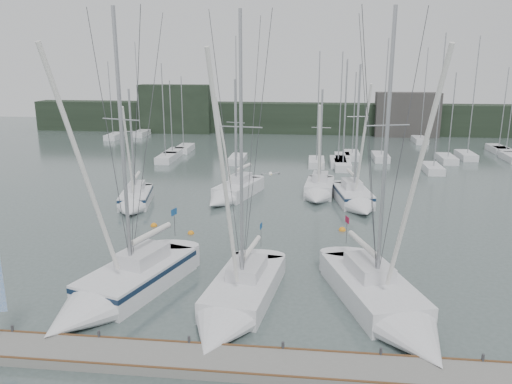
{
  "coord_description": "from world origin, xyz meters",
  "views": [
    {
      "loc": [
        2.94,
        -22.48,
        12.07
      ],
      "look_at": [
        -0.15,
        5.0,
        4.7
      ],
      "focal_mm": 35.0,
      "sensor_mm": 36.0,
      "label": 1
    }
  ],
  "objects_px": {
    "sailboat_mid_c": "(318,192)",
    "buoy_b": "(342,230)",
    "sailboat_mid_b": "(230,194)",
    "sailboat_near_left": "(114,291)",
    "buoy_a": "(191,234)",
    "sailboat_near_center": "(233,306)",
    "buoy_c": "(154,226)",
    "sailboat_mid_a": "(134,201)",
    "sailboat_near_right": "(391,310)",
    "sailboat_mid_d": "(356,200)"
  },
  "relations": [
    {
      "from": "sailboat_mid_c",
      "to": "buoy_b",
      "type": "distance_m",
      "value": 8.89
    },
    {
      "from": "sailboat_mid_a",
      "to": "buoy_a",
      "type": "xyz_separation_m",
      "value": [
        6.26,
        -5.77,
        -0.55
      ]
    },
    {
      "from": "sailboat_mid_a",
      "to": "sailboat_mid_c",
      "type": "xyz_separation_m",
      "value": [
        15.41,
        4.86,
        0.02
      ]
    },
    {
      "from": "sailboat_mid_a",
      "to": "sailboat_mid_b",
      "type": "bearing_deg",
      "value": 12.49
    },
    {
      "from": "sailboat_mid_c",
      "to": "buoy_c",
      "type": "bearing_deg",
      "value": -138.14
    },
    {
      "from": "sailboat_mid_b",
      "to": "buoy_c",
      "type": "bearing_deg",
      "value": -102.95
    },
    {
      "from": "sailboat_near_left",
      "to": "sailboat_mid_c",
      "type": "relative_size",
      "value": 1.51
    },
    {
      "from": "sailboat_near_center",
      "to": "buoy_b",
      "type": "height_order",
      "value": "sailboat_near_center"
    },
    {
      "from": "sailboat_near_center",
      "to": "sailboat_mid_a",
      "type": "bearing_deg",
      "value": 130.91
    },
    {
      "from": "sailboat_near_left",
      "to": "buoy_c",
      "type": "xyz_separation_m",
      "value": [
        -1.77,
        12.02,
        -0.65
      ]
    },
    {
      "from": "sailboat_near_center",
      "to": "sailboat_mid_d",
      "type": "distance_m",
      "value": 20.88
    },
    {
      "from": "sailboat_near_left",
      "to": "buoy_c",
      "type": "distance_m",
      "value": 12.16
    },
    {
      "from": "sailboat_mid_c",
      "to": "buoy_a",
      "type": "relative_size",
      "value": 22.37
    },
    {
      "from": "sailboat_near_center",
      "to": "buoy_b",
      "type": "xyz_separation_m",
      "value": [
        5.96,
        13.3,
        -0.52
      ]
    },
    {
      "from": "sailboat_near_right",
      "to": "buoy_a",
      "type": "height_order",
      "value": "sailboat_near_right"
    },
    {
      "from": "sailboat_near_left",
      "to": "sailboat_near_right",
      "type": "height_order",
      "value": "sailboat_near_left"
    },
    {
      "from": "sailboat_mid_a",
      "to": "buoy_c",
      "type": "distance_m",
      "value": 5.45
    },
    {
      "from": "sailboat_mid_b",
      "to": "buoy_c",
      "type": "height_order",
      "value": "sailboat_mid_b"
    },
    {
      "from": "sailboat_mid_c",
      "to": "buoy_b",
      "type": "relative_size",
      "value": 20.0
    },
    {
      "from": "sailboat_near_center",
      "to": "sailboat_near_right",
      "type": "relative_size",
      "value": 0.99
    },
    {
      "from": "sailboat_near_right",
      "to": "sailboat_mid_a",
      "type": "distance_m",
      "value": 25.1
    },
    {
      "from": "buoy_b",
      "to": "sailboat_mid_a",
      "type": "bearing_deg",
      "value": 167.27
    },
    {
      "from": "sailboat_near_center",
      "to": "buoy_c",
      "type": "height_order",
      "value": "sailboat_near_center"
    },
    {
      "from": "sailboat_near_right",
      "to": "sailboat_mid_d",
      "type": "distance_m",
      "value": 19.15
    },
    {
      "from": "buoy_b",
      "to": "sailboat_near_center",
      "type": "bearing_deg",
      "value": -114.13
    },
    {
      "from": "buoy_a",
      "to": "sailboat_mid_c",
      "type": "bearing_deg",
      "value": 49.26
    },
    {
      "from": "sailboat_mid_c",
      "to": "sailboat_mid_d",
      "type": "xyz_separation_m",
      "value": [
        3.15,
        -2.51,
        0.02
      ]
    },
    {
      "from": "sailboat_mid_b",
      "to": "sailboat_mid_c",
      "type": "relative_size",
      "value": 1.09
    },
    {
      "from": "sailboat_mid_b",
      "to": "buoy_a",
      "type": "xyz_separation_m",
      "value": [
        -1.39,
        -9.09,
        -0.56
      ]
    },
    {
      "from": "sailboat_mid_d",
      "to": "buoy_b",
      "type": "distance_m",
      "value": 6.41
    },
    {
      "from": "sailboat_mid_b",
      "to": "buoy_b",
      "type": "distance_m",
      "value": 11.86
    },
    {
      "from": "sailboat_mid_b",
      "to": "sailboat_mid_c",
      "type": "height_order",
      "value": "sailboat_mid_b"
    },
    {
      "from": "sailboat_near_left",
      "to": "sailboat_mid_b",
      "type": "distance_m",
      "value": 19.97
    },
    {
      "from": "buoy_a",
      "to": "buoy_b",
      "type": "height_order",
      "value": "buoy_b"
    },
    {
      "from": "sailboat_near_left",
      "to": "buoy_a",
      "type": "height_order",
      "value": "sailboat_near_left"
    },
    {
      "from": "sailboat_near_left",
      "to": "sailboat_mid_c",
      "type": "height_order",
      "value": "sailboat_near_left"
    },
    {
      "from": "sailboat_near_center",
      "to": "sailboat_mid_b",
      "type": "xyz_separation_m",
      "value": [
        -3.47,
        20.48,
        0.04
      ]
    },
    {
      "from": "sailboat_mid_a",
      "to": "buoy_a",
      "type": "distance_m",
      "value": 8.53
    },
    {
      "from": "sailboat_near_center",
      "to": "sailboat_mid_c",
      "type": "relative_size",
      "value": 1.49
    },
    {
      "from": "sailboat_near_center",
      "to": "sailboat_near_right",
      "type": "xyz_separation_m",
      "value": [
        7.52,
        0.35,
        0.07
      ]
    },
    {
      "from": "sailboat_mid_c",
      "to": "buoy_c",
      "type": "distance_m",
      "value": 15.43
    },
    {
      "from": "sailboat_mid_c",
      "to": "sailboat_near_center",
      "type": "bearing_deg",
      "value": -96.25
    },
    {
      "from": "buoy_b",
      "to": "buoy_c",
      "type": "bearing_deg",
      "value": -177.61
    },
    {
      "from": "buoy_c",
      "to": "sailboat_mid_b",
      "type": "bearing_deg",
      "value": 59.66
    },
    {
      "from": "sailboat_mid_b",
      "to": "buoy_a",
      "type": "bearing_deg",
      "value": -81.32
    },
    {
      "from": "buoy_a",
      "to": "sailboat_mid_d",
      "type": "bearing_deg",
      "value": 33.39
    },
    {
      "from": "sailboat_near_right",
      "to": "buoy_a",
      "type": "xyz_separation_m",
      "value": [
        -12.38,
        11.04,
        -0.59
      ]
    },
    {
      "from": "sailboat_mid_b",
      "to": "buoy_c",
      "type": "xyz_separation_m",
      "value": [
        -4.54,
        -7.76,
        -0.56
      ]
    },
    {
      "from": "sailboat_mid_c",
      "to": "buoy_b",
      "type": "xyz_separation_m",
      "value": [
        1.67,
        -8.71,
        -0.58
      ]
    },
    {
      "from": "buoy_a",
      "to": "sailboat_near_left",
      "type": "bearing_deg",
      "value": -97.36
    }
  ]
}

